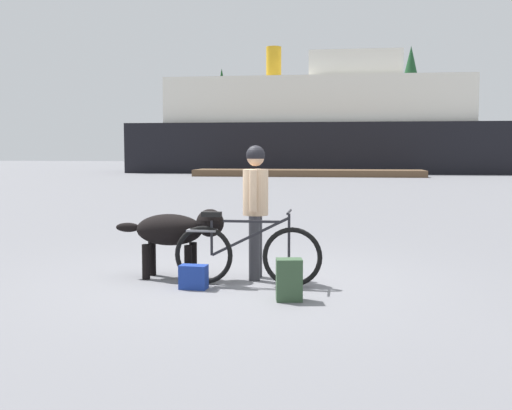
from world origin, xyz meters
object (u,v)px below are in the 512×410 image
Objects in this scene: person_cyclist at (256,199)px; dog at (176,231)px; backpack at (289,280)px; sailboat_moored at (311,165)px; ferry_boat at (319,128)px; handbag_pannier at (194,277)px; bicycle at (246,254)px.

person_cyclist is 1.20× the size of dog.
backpack is 0.05× the size of sailboat_moored.
person_cyclist is 38.40m from ferry_boat.
backpack is at bearing -20.00° from handbag_pannier.
bicycle is at bearing -89.06° from ferry_boat.
handbag_pannier is (-0.64, -0.68, -0.87)m from person_cyclist.
dog is (-1.00, -0.09, -0.40)m from person_cyclist.
ferry_boat is at bearing 89.54° from dog.
ferry_boat is (-0.05, 39.01, 3.09)m from handbag_pannier.
bicycle is at bearing 24.91° from handbag_pannier.
dog is at bearing 121.55° from handbag_pannier.
person_cyclist is at bearing -88.96° from ferry_boat.
sailboat_moored is (-1.25, 39.24, -0.52)m from person_cyclist.
dog reaches higher than handbag_pannier.
person_cyclist is 0.19× the size of sailboat_moored.
dog is at bearing -174.86° from person_cyclist.
handbag_pannier is at bearing -89.92° from ferry_boat.
sailboat_moored is at bearing 90.87° from handbag_pannier.
person_cyclist is at bearing -88.17° from sailboat_moored.
ferry_boat reaches higher than person_cyclist.
ferry_boat reaches higher than backpack.
bicycle is at bearing -97.92° from person_cyclist.
dog is 1.87m from backpack.
handbag_pannier is at bearing -58.45° from dog.
dog is 0.83m from handbag_pannier.
ferry_boat reaches higher than dog.
ferry_boat is at bearing -58.66° from sailboat_moored.
sailboat_moored is (-1.20, 39.65, 0.10)m from bicycle.
ferry_boat is at bearing 91.76° from backpack.
ferry_boat reaches higher than bicycle.
person_cyclist reaches higher than backpack.
person_cyclist reaches higher than dog.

